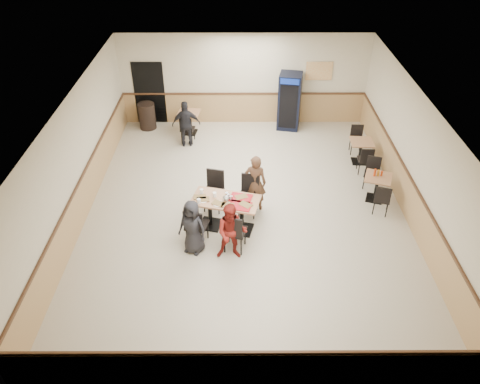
{
  "coord_description": "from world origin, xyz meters",
  "views": [
    {
      "loc": [
        -0.18,
        -9.44,
        7.24
      ],
      "look_at": [
        -0.15,
        -0.5,
        0.93
      ],
      "focal_mm": 35.0,
      "sensor_mm": 36.0,
      "label": 1
    }
  ],
  "objects_px": {
    "lone_diner": "(186,124)",
    "trash_bin": "(147,116)",
    "diner_woman_left": "(192,227)",
    "main_table": "(226,209)",
    "side_table_near": "(377,184)",
    "back_table": "(189,119)",
    "diner_woman_right": "(232,232)",
    "pepsi_cooler": "(289,101)",
    "diner_man_opposite": "(255,183)",
    "side_table_far": "(361,148)"
  },
  "relations": [
    {
      "from": "side_table_near",
      "to": "back_table",
      "type": "height_order",
      "value": "back_table"
    },
    {
      "from": "diner_woman_right",
      "to": "trash_bin",
      "type": "height_order",
      "value": "diner_woman_right"
    },
    {
      "from": "diner_man_opposite",
      "to": "back_table",
      "type": "distance_m",
      "value": 4.54
    },
    {
      "from": "side_table_near",
      "to": "diner_woman_left",
      "type": "bearing_deg",
      "value": -156.88
    },
    {
      "from": "main_table",
      "to": "diner_woman_left",
      "type": "xyz_separation_m",
      "value": [
        -0.72,
        -0.8,
        0.11
      ]
    },
    {
      "from": "diner_woman_left",
      "to": "diner_woman_right",
      "type": "relative_size",
      "value": 0.96
    },
    {
      "from": "back_table",
      "to": "side_table_near",
      "type": "bearing_deg",
      "value": -35.74
    },
    {
      "from": "side_table_far",
      "to": "diner_man_opposite",
      "type": "bearing_deg",
      "value": -144.76
    },
    {
      "from": "main_table",
      "to": "pepsi_cooler",
      "type": "xyz_separation_m",
      "value": [
        1.95,
        5.26,
        0.37
      ]
    },
    {
      "from": "back_table",
      "to": "pepsi_cooler",
      "type": "height_order",
      "value": "pepsi_cooler"
    },
    {
      "from": "diner_woman_left",
      "to": "side_table_near",
      "type": "relative_size",
      "value": 1.61
    },
    {
      "from": "main_table",
      "to": "pepsi_cooler",
      "type": "bearing_deg",
      "value": 83.45
    },
    {
      "from": "diner_woman_right",
      "to": "diner_man_opposite",
      "type": "bearing_deg",
      "value": 74.81
    },
    {
      "from": "lone_diner",
      "to": "side_table_near",
      "type": "relative_size",
      "value": 1.75
    },
    {
      "from": "lone_diner",
      "to": "trash_bin",
      "type": "distance_m",
      "value": 1.86
    },
    {
      "from": "back_table",
      "to": "trash_bin",
      "type": "relative_size",
      "value": 0.89
    },
    {
      "from": "diner_woman_left",
      "to": "lone_diner",
      "type": "bearing_deg",
      "value": 120.98
    },
    {
      "from": "side_table_far",
      "to": "back_table",
      "type": "relative_size",
      "value": 0.9
    },
    {
      "from": "lone_diner",
      "to": "main_table",
      "type": "bearing_deg",
      "value": 101.64
    },
    {
      "from": "lone_diner",
      "to": "side_table_near",
      "type": "distance_m",
      "value": 5.92
    },
    {
      "from": "main_table",
      "to": "lone_diner",
      "type": "distance_m",
      "value": 4.25
    },
    {
      "from": "side_table_far",
      "to": "diner_woman_right",
      "type": "bearing_deg",
      "value": -132.54
    },
    {
      "from": "main_table",
      "to": "trash_bin",
      "type": "xyz_separation_m",
      "value": [
        -2.7,
        5.22,
        -0.13
      ]
    },
    {
      "from": "main_table",
      "to": "trash_bin",
      "type": "bearing_deg",
      "value": 131.2
    },
    {
      "from": "lone_diner",
      "to": "side_table_far",
      "type": "distance_m",
      "value": 5.25
    },
    {
      "from": "main_table",
      "to": "side_table_near",
      "type": "xyz_separation_m",
      "value": [
        3.87,
        1.16,
        -0.09
      ]
    },
    {
      "from": "diner_woman_left",
      "to": "pepsi_cooler",
      "type": "relative_size",
      "value": 0.73
    },
    {
      "from": "diner_man_opposite",
      "to": "main_table",
      "type": "bearing_deg",
      "value": 57.42
    },
    {
      "from": "back_table",
      "to": "trash_bin",
      "type": "bearing_deg",
      "value": 166.11
    },
    {
      "from": "diner_man_opposite",
      "to": "side_table_far",
      "type": "relative_size",
      "value": 2.21
    },
    {
      "from": "main_table",
      "to": "lone_diner",
      "type": "relative_size",
      "value": 1.17
    },
    {
      "from": "lone_diner",
      "to": "pepsi_cooler",
      "type": "xyz_separation_m",
      "value": [
        3.24,
        1.22,
        0.19
      ]
    },
    {
      "from": "lone_diner",
      "to": "back_table",
      "type": "height_order",
      "value": "lone_diner"
    },
    {
      "from": "back_table",
      "to": "diner_woman_right",
      "type": "bearing_deg",
      "value": -76.26
    },
    {
      "from": "main_table",
      "to": "diner_woman_left",
      "type": "height_order",
      "value": "diner_woman_left"
    },
    {
      "from": "main_table",
      "to": "diner_man_opposite",
      "type": "xyz_separation_m",
      "value": [
        0.72,
        0.8,
        0.2
      ]
    },
    {
      "from": "pepsi_cooler",
      "to": "trash_bin",
      "type": "height_order",
      "value": "pepsi_cooler"
    },
    {
      "from": "main_table",
      "to": "pepsi_cooler",
      "type": "relative_size",
      "value": 0.92
    },
    {
      "from": "pepsi_cooler",
      "to": "trash_bin",
      "type": "relative_size",
      "value": 2.14
    },
    {
      "from": "diner_man_opposite",
      "to": "back_table",
      "type": "height_order",
      "value": "diner_man_opposite"
    },
    {
      "from": "side_table_near",
      "to": "side_table_far",
      "type": "distance_m",
      "value": 1.87
    },
    {
      "from": "diner_woman_right",
      "to": "diner_man_opposite",
      "type": "relative_size",
      "value": 0.92
    },
    {
      "from": "diner_man_opposite",
      "to": "back_table",
      "type": "bearing_deg",
      "value": -54.66
    },
    {
      "from": "main_table",
      "to": "back_table",
      "type": "bearing_deg",
      "value": 118.63
    },
    {
      "from": "diner_man_opposite",
      "to": "side_table_near",
      "type": "distance_m",
      "value": 3.19
    },
    {
      "from": "diner_man_opposite",
      "to": "side_table_near",
      "type": "relative_size",
      "value": 1.83
    },
    {
      "from": "diner_man_opposite",
      "to": "trash_bin",
      "type": "bearing_deg",
      "value": -43.14
    },
    {
      "from": "side_table_far",
      "to": "trash_bin",
      "type": "bearing_deg",
      "value": 161.47
    },
    {
      "from": "main_table",
      "to": "side_table_far",
      "type": "height_order",
      "value": "main_table"
    },
    {
      "from": "diner_man_opposite",
      "to": "lone_diner",
      "type": "relative_size",
      "value": 1.04
    }
  ]
}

